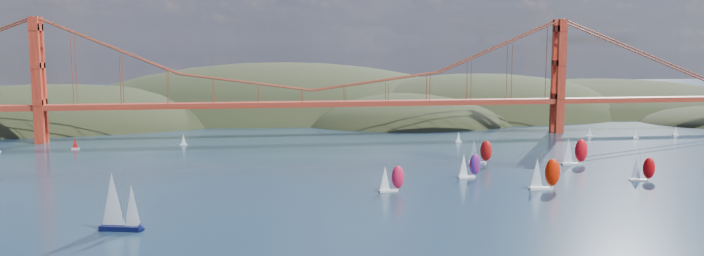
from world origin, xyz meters
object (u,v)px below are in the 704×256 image
racer_2 (642,168)px  racer_3 (574,151)px  racer_1 (544,173)px  racer_5 (480,151)px  racer_0 (391,178)px  sloop_navy (118,202)px  racer_rwb (469,165)px

racer_2 → racer_3: 31.45m
racer_1 → racer_5: (-4.89, 45.51, -0.48)m
racer_3 → racer_0: bearing=-152.1°
racer_3 → racer_5: racer_3 is taller
racer_0 → racer_2: racer_0 is taller
sloop_navy → racer_3: sloop_navy is taller
racer_0 → racer_3: 81.96m
sloop_navy → racer_5: 135.91m
racer_3 → racer_5: bearing=170.1°
racer_0 → racer_1: size_ratio=0.82×
racer_rwb → racer_5: bearing=57.6°
racer_0 → racer_rwb: (29.53, 16.71, 0.05)m
sloop_navy → racer_1: (119.06, 28.19, -1.75)m
sloop_navy → racer_0: bearing=38.1°
racer_2 → racer_rwb: (-53.30, 13.18, 0.07)m
racer_1 → racer_rwb: 26.60m
sloop_navy → racer_2: 159.39m
racer_2 → racer_5: size_ratio=0.90×
racer_1 → racer_3: racer_3 is taller
racer_rwb → racer_2: bearing=-20.5°
racer_2 → sloop_navy: bearing=-150.7°
racer_0 → racer_2: (82.83, 3.53, -0.02)m
racer_rwb → racer_1: bearing=-56.9°
sloop_navy → racer_1: 122.36m
racer_1 → racer_rwb: bearing=133.0°
racer_0 → racer_5: size_ratio=0.91×
racer_2 → racer_3: racer_3 is taller
racer_5 → racer_2: bearing=-20.8°
racer_5 → racer_0: bearing=-112.9°
racer_rwb → racer_3: bearing=14.3°
racer_0 → racer_1: bearing=-9.9°
sloop_navy → racer_rwb: 113.10m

